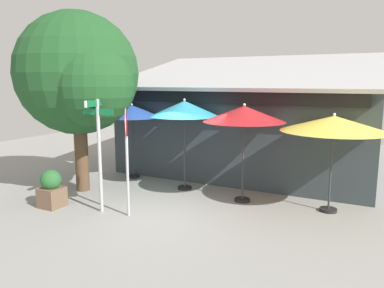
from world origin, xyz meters
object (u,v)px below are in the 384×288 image
at_px(street_sign_post, 99,143).
at_px(shade_tree, 80,76).
at_px(patio_umbrella_crimson_right, 244,115).
at_px(patio_umbrella_mustard_far_right, 334,124).
at_px(patio_umbrella_royal_blue_left, 132,112).
at_px(sidewalk_planter, 51,189).
at_px(stop_sign, 127,142).
at_px(patio_umbrella_teal_center, 184,109).

bearing_deg(street_sign_post, shade_tree, 144.42).
relative_size(patio_umbrella_crimson_right, patio_umbrella_mustard_far_right, 1.04).
relative_size(patio_umbrella_crimson_right, shade_tree, 0.51).
distance_m(patio_umbrella_royal_blue_left, patio_umbrella_mustard_far_right, 6.62).
bearing_deg(patio_umbrella_crimson_right, patio_umbrella_mustard_far_right, 5.93).
distance_m(shade_tree, sidewalk_planter, 3.35).
height_order(stop_sign, sidewalk_planter, stop_sign).
relative_size(stop_sign, patio_umbrella_teal_center, 0.96).
bearing_deg(patio_umbrella_crimson_right, shade_tree, -164.01).
relative_size(street_sign_post, patio_umbrella_teal_center, 1.03).
distance_m(patio_umbrella_crimson_right, sidewalk_planter, 5.59).
relative_size(stop_sign, patio_umbrella_royal_blue_left, 1.04).
bearing_deg(street_sign_post, patio_umbrella_royal_blue_left, 112.27).
xyz_separation_m(stop_sign, shade_tree, (-2.42, 1.07, 1.62)).
distance_m(stop_sign, patio_umbrella_teal_center, 2.78).
bearing_deg(patio_umbrella_royal_blue_left, stop_sign, -55.91).
bearing_deg(street_sign_post, sidewalk_planter, -167.21).
bearing_deg(shade_tree, stop_sign, -23.88).
bearing_deg(sidewalk_planter, shade_tree, 96.83).
bearing_deg(stop_sign, patio_umbrella_mustard_far_right, 30.39).
distance_m(patio_umbrella_crimson_right, shade_tree, 4.90).
bearing_deg(stop_sign, sidewalk_planter, -169.65).
distance_m(patio_umbrella_royal_blue_left, patio_umbrella_crimson_right, 4.38).
height_order(shade_tree, sidewalk_planter, shade_tree).
xyz_separation_m(street_sign_post, patio_umbrella_crimson_right, (2.99, 2.47, 0.66)).
bearing_deg(patio_umbrella_teal_center, sidewalk_planter, -127.64).
bearing_deg(patio_umbrella_teal_center, shade_tree, -147.60).
xyz_separation_m(street_sign_post, patio_umbrella_royal_blue_left, (-1.32, 3.22, 0.52)).
height_order(patio_umbrella_teal_center, sidewalk_planter, patio_umbrella_teal_center).
bearing_deg(shade_tree, patio_umbrella_crimson_right, 15.99).
distance_m(street_sign_post, shade_tree, 2.61).
distance_m(stop_sign, patio_umbrella_mustard_far_right, 5.21).
relative_size(stop_sign, patio_umbrella_mustard_far_right, 1.02).
height_order(patio_umbrella_royal_blue_left, sidewalk_planter, patio_umbrella_royal_blue_left).
height_order(stop_sign, patio_umbrella_crimson_right, patio_umbrella_crimson_right).
bearing_deg(shade_tree, sidewalk_planter, -83.17).
bearing_deg(patio_umbrella_teal_center, street_sign_post, -109.14).
height_order(patio_umbrella_mustard_far_right, shade_tree, shade_tree).
bearing_deg(shade_tree, street_sign_post, -35.58).
xyz_separation_m(street_sign_post, patio_umbrella_mustard_far_right, (5.28, 2.71, 0.49)).
bearing_deg(patio_umbrella_mustard_far_right, patio_umbrella_royal_blue_left, 175.56).
bearing_deg(sidewalk_planter, patio_umbrella_crimson_right, 32.29).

